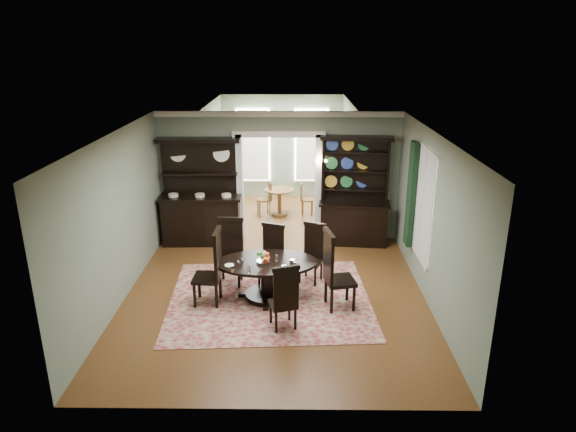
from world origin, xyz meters
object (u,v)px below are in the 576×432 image
(dining_table, at_px, (267,272))
(welsh_dresser, at_px, (354,206))
(parlor_table, at_px, (279,198))
(sideboard, at_px, (201,207))

(dining_table, xyz_separation_m, welsh_dresser, (1.86, 2.71, 0.40))
(dining_table, height_order, parlor_table, parlor_table)
(welsh_dresser, bearing_deg, dining_table, -118.94)
(parlor_table, bearing_deg, welsh_dresser, -47.65)
(sideboard, distance_m, welsh_dresser, 3.49)
(sideboard, bearing_deg, dining_table, -60.36)
(sideboard, bearing_deg, welsh_dresser, -1.36)
(dining_table, height_order, welsh_dresser, welsh_dresser)
(sideboard, xyz_separation_m, parlor_table, (1.73, 1.94, -0.38))
(welsh_dresser, xyz_separation_m, parlor_table, (-1.76, 1.93, -0.43))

